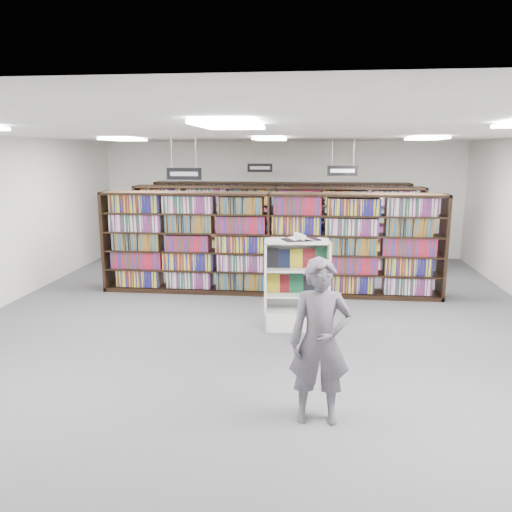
# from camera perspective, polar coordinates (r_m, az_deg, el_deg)

# --- Properties ---
(floor) EXTENTS (12.00, 12.00, 0.00)m
(floor) POSITION_cam_1_polar(r_m,az_deg,el_deg) (8.62, 0.40, -7.87)
(floor) COLOR #48484D
(floor) RESTS_ON ground
(ceiling) EXTENTS (10.00, 12.00, 0.10)m
(ceiling) POSITION_cam_1_polar(r_m,az_deg,el_deg) (8.13, 0.44, 13.90)
(ceiling) COLOR white
(ceiling) RESTS_ON wall_back
(wall_back) EXTENTS (10.00, 0.10, 3.20)m
(wall_back) POSITION_cam_1_polar(r_m,az_deg,el_deg) (14.16, 2.87, 6.46)
(wall_back) COLOR white
(wall_back) RESTS_ON ground
(wall_front) EXTENTS (10.00, 0.10, 3.20)m
(wall_front) POSITION_cam_1_polar(r_m,az_deg,el_deg) (2.58, -13.84, -18.55)
(wall_front) COLOR white
(wall_front) RESTS_ON ground
(bookshelf_row_near) EXTENTS (7.00, 0.60, 2.10)m
(bookshelf_row_near) POSITION_cam_1_polar(r_m,az_deg,el_deg) (10.28, 1.53, 1.39)
(bookshelf_row_near) COLOR black
(bookshelf_row_near) RESTS_ON floor
(bookshelf_row_mid) EXTENTS (7.00, 0.60, 2.10)m
(bookshelf_row_mid) POSITION_cam_1_polar(r_m,az_deg,el_deg) (12.25, 2.30, 3.05)
(bookshelf_row_mid) COLOR black
(bookshelf_row_mid) RESTS_ON floor
(bookshelf_row_far) EXTENTS (7.00, 0.60, 2.10)m
(bookshelf_row_far) POSITION_cam_1_polar(r_m,az_deg,el_deg) (13.93, 2.78, 4.09)
(bookshelf_row_far) COLOR black
(bookshelf_row_far) RESTS_ON floor
(aisle_sign_left) EXTENTS (0.65, 0.02, 0.80)m
(aisle_sign_left) POSITION_cam_1_polar(r_m,az_deg,el_deg) (9.38, -8.23, 9.40)
(aisle_sign_left) COLOR #B2B2B7
(aisle_sign_left) RESTS_ON ceiling
(aisle_sign_right) EXTENTS (0.65, 0.02, 0.80)m
(aisle_sign_right) POSITION_cam_1_polar(r_m,az_deg,el_deg) (11.11, 9.85, 9.69)
(aisle_sign_right) COLOR #B2B2B7
(aisle_sign_right) RESTS_ON ceiling
(aisle_sign_center) EXTENTS (0.65, 0.02, 0.80)m
(aisle_sign_center) POSITION_cam_1_polar(r_m,az_deg,el_deg) (13.15, 0.44, 10.14)
(aisle_sign_center) COLOR #B2B2B7
(aisle_sign_center) RESTS_ON ceiling
(troffer_front_center) EXTENTS (0.60, 1.20, 0.04)m
(troffer_front_center) POSITION_cam_1_polar(r_m,az_deg,el_deg) (5.15, -3.02, 14.74)
(troffer_front_center) COLOR white
(troffer_front_center) RESTS_ON ceiling
(troffer_back_left) EXTENTS (0.60, 1.20, 0.04)m
(troffer_back_left) POSITION_cam_1_polar(r_m,az_deg,el_deg) (10.78, -14.92, 12.76)
(troffer_back_left) COLOR white
(troffer_back_left) RESTS_ON ceiling
(troffer_back_center) EXTENTS (0.60, 1.20, 0.04)m
(troffer_back_center) POSITION_cam_1_polar(r_m,az_deg,el_deg) (10.12, 1.60, 13.23)
(troffer_back_center) COLOR white
(troffer_back_center) RESTS_ON ceiling
(troffer_back_right) EXTENTS (0.60, 1.20, 0.04)m
(troffer_back_right) POSITION_cam_1_polar(r_m,az_deg,el_deg) (10.32, 18.87, 12.60)
(troffer_back_right) COLOR white
(troffer_back_right) RESTS_ON ceiling
(endcap_display) EXTENTS (1.11, 0.62, 1.49)m
(endcap_display) POSITION_cam_1_polar(r_m,az_deg,el_deg) (8.41, 4.60, -4.85)
(endcap_display) COLOR white
(endcap_display) RESTS_ON floor
(open_book) EXTENTS (0.68, 0.55, 0.13)m
(open_book) POSITION_cam_1_polar(r_m,az_deg,el_deg) (8.17, 5.12, 2.07)
(open_book) COLOR black
(open_book) RESTS_ON endcap_display
(shopper) EXTENTS (0.68, 0.47, 1.82)m
(shopper) POSITION_cam_1_polar(r_m,az_deg,el_deg) (5.44, 7.34, -9.69)
(shopper) COLOR #544E59
(shopper) RESTS_ON floor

